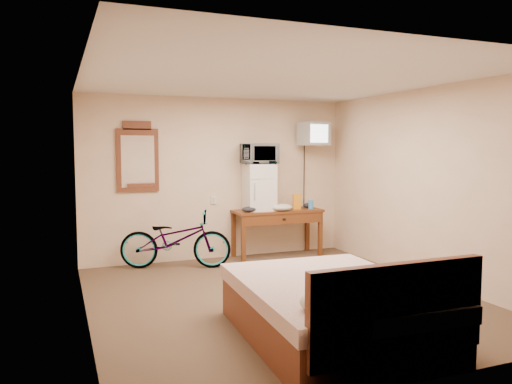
{
  "coord_description": "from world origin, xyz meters",
  "views": [
    {
      "loc": [
        -2.34,
        -5.14,
        1.72
      ],
      "look_at": [
        -0.01,
        0.67,
        1.17
      ],
      "focal_mm": 35.0,
      "sensor_mm": 36.0,
      "label": 1
    }
  ],
  "objects_px": {
    "desk": "(278,217)",
    "bicycle": "(176,239)",
    "mini_fridge": "(259,187)",
    "crt_television": "(314,134)",
    "wall_mirror": "(138,158)",
    "microwave": "(259,154)",
    "blue_cup": "(311,204)",
    "bed": "(335,309)"
  },
  "relations": [
    {
      "from": "microwave",
      "to": "wall_mirror",
      "type": "bearing_deg",
      "value": -173.56
    },
    {
      "from": "mini_fridge",
      "to": "crt_television",
      "type": "distance_m",
      "value": 1.26
    },
    {
      "from": "microwave",
      "to": "blue_cup",
      "type": "distance_m",
      "value": 1.19
    },
    {
      "from": "desk",
      "to": "crt_television",
      "type": "distance_m",
      "value": 1.46
    },
    {
      "from": "desk",
      "to": "bicycle",
      "type": "distance_m",
      "value": 1.7
    },
    {
      "from": "desk",
      "to": "mini_fridge",
      "type": "distance_m",
      "value": 0.57
    },
    {
      "from": "desk",
      "to": "mini_fridge",
      "type": "bearing_deg",
      "value": 167.54
    },
    {
      "from": "wall_mirror",
      "to": "bicycle",
      "type": "height_order",
      "value": "wall_mirror"
    },
    {
      "from": "microwave",
      "to": "wall_mirror",
      "type": "height_order",
      "value": "wall_mirror"
    },
    {
      "from": "desk",
      "to": "crt_television",
      "type": "xyz_separation_m",
      "value": [
        0.63,
        0.02,
        1.32
      ]
    },
    {
      "from": "desk",
      "to": "bicycle",
      "type": "bearing_deg",
      "value": -175.26
    },
    {
      "from": "bed",
      "to": "mini_fridge",
      "type": "bearing_deg",
      "value": 78.94
    },
    {
      "from": "mini_fridge",
      "to": "crt_television",
      "type": "relative_size",
      "value": 1.23
    },
    {
      "from": "desk",
      "to": "blue_cup",
      "type": "bearing_deg",
      "value": -4.93
    },
    {
      "from": "bed",
      "to": "blue_cup",
      "type": "bearing_deg",
      "value": 65.32
    },
    {
      "from": "blue_cup",
      "to": "mini_fridge",
      "type": "bearing_deg",
      "value": 172.39
    },
    {
      "from": "mini_fridge",
      "to": "bicycle",
      "type": "distance_m",
      "value": 1.56
    },
    {
      "from": "mini_fridge",
      "to": "crt_television",
      "type": "height_order",
      "value": "crt_television"
    },
    {
      "from": "microwave",
      "to": "blue_cup",
      "type": "bearing_deg",
      "value": 5.27
    },
    {
      "from": "microwave",
      "to": "wall_mirror",
      "type": "distance_m",
      "value": 1.85
    },
    {
      "from": "blue_cup",
      "to": "bicycle",
      "type": "xyz_separation_m",
      "value": [
        -2.24,
        -0.09,
        -0.41
      ]
    },
    {
      "from": "blue_cup",
      "to": "wall_mirror",
      "type": "xyz_separation_m",
      "value": [
        -2.69,
        0.32,
        0.77
      ]
    },
    {
      "from": "bicycle",
      "to": "bed",
      "type": "bearing_deg",
      "value": -147.91
    },
    {
      "from": "microwave",
      "to": "bed",
      "type": "relative_size",
      "value": 0.27
    },
    {
      "from": "desk",
      "to": "blue_cup",
      "type": "distance_m",
      "value": 0.59
    },
    {
      "from": "desk",
      "to": "bicycle",
      "type": "relative_size",
      "value": 0.9
    },
    {
      "from": "wall_mirror",
      "to": "bed",
      "type": "height_order",
      "value": "wall_mirror"
    },
    {
      "from": "crt_television",
      "to": "wall_mirror",
      "type": "height_order",
      "value": "crt_television"
    },
    {
      "from": "desk",
      "to": "microwave",
      "type": "relative_size",
      "value": 2.48
    },
    {
      "from": "desk",
      "to": "microwave",
      "type": "height_order",
      "value": "microwave"
    },
    {
      "from": "mini_fridge",
      "to": "blue_cup",
      "type": "distance_m",
      "value": 0.91
    },
    {
      "from": "mini_fridge",
      "to": "wall_mirror",
      "type": "relative_size",
      "value": 0.71
    },
    {
      "from": "desk",
      "to": "crt_television",
      "type": "bearing_deg",
      "value": 2.18
    },
    {
      "from": "crt_television",
      "to": "bed",
      "type": "relative_size",
      "value": 0.28
    },
    {
      "from": "bicycle",
      "to": "wall_mirror",
      "type": "bearing_deg",
      "value": 67.12
    },
    {
      "from": "crt_television",
      "to": "wall_mirror",
      "type": "xyz_separation_m",
      "value": [
        -2.77,
        0.25,
        -0.37
      ]
    },
    {
      "from": "crt_television",
      "to": "blue_cup",
      "type": "bearing_deg",
      "value": -137.5
    },
    {
      "from": "crt_television",
      "to": "bicycle",
      "type": "xyz_separation_m",
      "value": [
        -2.32,
        -0.16,
        -1.54
      ]
    },
    {
      "from": "blue_cup",
      "to": "bicycle",
      "type": "bearing_deg",
      "value": -177.65
    },
    {
      "from": "mini_fridge",
      "to": "wall_mirror",
      "type": "xyz_separation_m",
      "value": [
        -1.83,
        0.21,
        0.47
      ]
    },
    {
      "from": "microwave",
      "to": "desk",
      "type": "bearing_deg",
      "value": 0.41
    },
    {
      "from": "mini_fridge",
      "to": "wall_mirror",
      "type": "distance_m",
      "value": 1.9
    }
  ]
}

